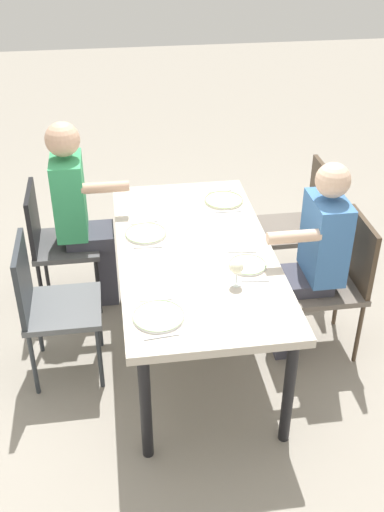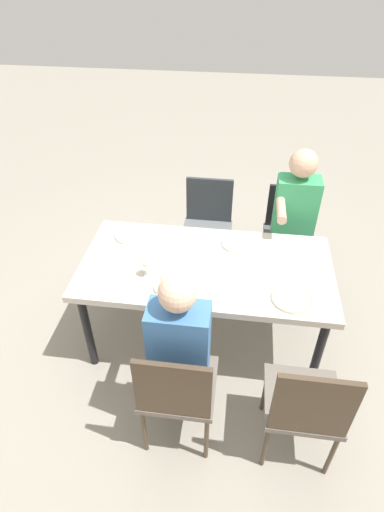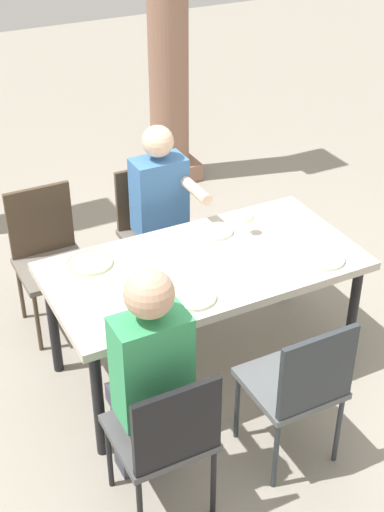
{
  "view_description": "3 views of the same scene",
  "coord_description": "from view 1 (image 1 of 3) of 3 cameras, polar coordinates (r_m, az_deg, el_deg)",
  "views": [
    {
      "loc": [
        3.0,
        -0.45,
        2.64
      ],
      "look_at": [
        0.13,
        -0.04,
        0.79
      ],
      "focal_mm": 42.79,
      "sensor_mm": 36.0,
      "label": 1
    },
    {
      "loc": [
        -0.19,
        2.22,
        2.6
      ],
      "look_at": [
        0.11,
        -0.08,
        0.76
      ],
      "focal_mm": 28.76,
      "sensor_mm": 36.0,
      "label": 2
    },
    {
      "loc": [
        -1.61,
        -3.0,
        2.97
      ],
      "look_at": [
        -0.06,
        0.03,
        0.8
      ],
      "focal_mm": 50.69,
      "sensor_mm": 36.0,
      "label": 3
    }
  ],
  "objects": [
    {
      "name": "fork_0",
      "position": [
        4.24,
        2.6,
        6.09
      ],
      "size": [
        0.03,
        0.17,
        0.01
      ],
      "primitive_type": "cube",
      "rotation": [
        0.0,
        0.0,
        0.07
      ],
      "color": "silver",
      "rests_on": "dining_table"
    },
    {
      "name": "spoon_1",
      "position": [
        3.6,
        -4.14,
        0.85
      ],
      "size": [
        0.03,
        0.17,
        0.01
      ],
      "primitive_type": "cube",
      "rotation": [
        0.0,
        0.0,
        -0.08
      ],
      "color": "silver",
      "rests_on": "dining_table"
    },
    {
      "name": "plate_2",
      "position": [
        3.43,
        5.22,
        -0.82
      ],
      "size": [
        0.21,
        0.21,
        0.02
      ],
      "color": "white",
      "rests_on": "dining_table"
    },
    {
      "name": "chair_mid_north",
      "position": [
        3.84,
        13.42,
        -1.85
      ],
      "size": [
        0.44,
        0.44,
        0.91
      ],
      "color": "#6A6158",
      "rests_on": "ground"
    },
    {
      "name": "dining_table",
      "position": [
        3.61,
        0.29,
        -0.3
      ],
      "size": [
        1.77,
        0.9,
        0.75
      ],
      "color": "beige",
      "rests_on": "ground"
    },
    {
      "name": "spoon_3",
      "position": [
        2.93,
        -2.85,
        -7.52
      ],
      "size": [
        0.03,
        0.17,
        0.01
      ],
      "primitive_type": "cube",
      "rotation": [
        0.0,
        0.0,
        0.1
      ],
      "color": "silver",
      "rests_on": "dining_table"
    },
    {
      "name": "fork_3",
      "position": [
        3.17,
        -3.41,
        -4.06
      ],
      "size": [
        0.02,
        0.17,
        0.01
      ],
      "primitive_type": "cube",
      "rotation": [
        0.0,
        0.0,
        -0.05
      ],
      "color": "silver",
      "rests_on": "dining_table"
    },
    {
      "name": "chair_west_south",
      "position": [
        4.25,
        -12.74,
        1.64
      ],
      "size": [
        0.44,
        0.44,
        0.89
      ],
      "color": "#4F4F50",
      "rests_on": "ground"
    },
    {
      "name": "fork_1",
      "position": [
        3.86,
        -4.51,
        3.16
      ],
      "size": [
        0.03,
        0.17,
        0.01
      ],
      "primitive_type": "cube",
      "rotation": [
        0.0,
        0.0,
        0.11
      ],
      "color": "silver",
      "rests_on": "dining_table"
    },
    {
      "name": "spoon_0",
      "position": [
        3.98,
        3.38,
        4.18
      ],
      "size": [
        0.02,
        0.17,
        0.01
      ],
      "primitive_type": "cube",
      "rotation": [
        0.0,
        0.0,
        -0.04
      ],
      "color": "silver",
      "rests_on": "dining_table"
    },
    {
      "name": "spoon_2",
      "position": [
        3.31,
        5.78,
        -2.32
      ],
      "size": [
        0.04,
        0.17,
        0.01
      ],
      "primitive_type": "cube",
      "rotation": [
        0.0,
        0.0,
        -0.12
      ],
      "color": "silver",
      "rests_on": "dining_table"
    },
    {
      "name": "chair_west_north",
      "position": [
        4.43,
        10.31,
        3.39
      ],
      "size": [
        0.44,
        0.44,
        0.93
      ],
      "color": "#6A6158",
      "rests_on": "ground"
    },
    {
      "name": "plate_0",
      "position": [
        4.1,
        2.98,
        5.24
      ],
      "size": [
        0.26,
        0.26,
        0.02
      ],
      "color": "silver",
      "rests_on": "dining_table"
    },
    {
      "name": "diner_man_white",
      "position": [
        4.13,
        -10.4,
        4.23
      ],
      "size": [
        0.35,
        0.5,
        1.33
      ],
      "color": "#3F3F4C",
      "rests_on": "ground"
    },
    {
      "name": "plate_3",
      "position": [
        3.04,
        -3.14,
        -5.63
      ],
      "size": [
        0.26,
        0.26,
        0.02
      ],
      "color": "white",
      "rests_on": "dining_table"
    },
    {
      "name": "chair_mid_south",
      "position": [
        3.63,
        -13.3,
        -4.09
      ],
      "size": [
        0.44,
        0.44,
        0.91
      ],
      "color": "#5B5E61",
      "rests_on": "ground"
    },
    {
      "name": "plate_1",
      "position": [
        3.72,
        -4.34,
        2.12
      ],
      "size": [
        0.25,
        0.25,
        0.02
      ],
      "color": "white",
      "rests_on": "dining_table"
    },
    {
      "name": "wine_glass_2",
      "position": [
        3.22,
        4.21,
        -1.11
      ],
      "size": [
        0.07,
        0.07,
        0.15
      ],
      "color": "white",
      "rests_on": "dining_table"
    },
    {
      "name": "ground_plane",
      "position": [
        4.02,
        0.26,
        -8.56
      ],
      "size": [
        16.0,
        16.0,
        0.0
      ],
      "primitive_type": "plane",
      "color": "gray"
    },
    {
      "name": "diner_woman_green",
      "position": [
        3.7,
        11.18,
        -0.11
      ],
      "size": [
        0.35,
        0.49,
        1.28
      ],
      "color": "#3F3F4C",
      "rests_on": "ground"
    },
    {
      "name": "fork_2",
      "position": [
        3.56,
        4.69,
        0.41
      ],
      "size": [
        0.04,
        0.17,
        0.01
      ],
      "primitive_type": "cube",
      "rotation": [
        0.0,
        0.0,
        -0.12
      ],
      "color": "silver",
      "rests_on": "dining_table"
    }
  ]
}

